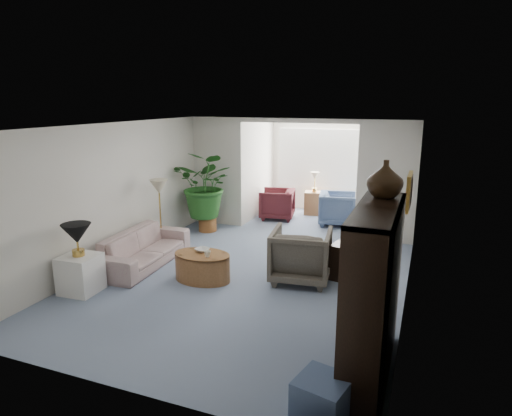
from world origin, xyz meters
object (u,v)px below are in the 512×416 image
at_px(coffee_bowl, 202,250).
at_px(cabinet_urn, 385,179).
at_px(ottoman, 322,397).
at_px(sunroom_table, 314,203).
at_px(sunroom_chair_maroon, 277,204).
at_px(coffee_table, 202,267).
at_px(floor_lamp, 159,187).
at_px(wingback_chair, 301,255).
at_px(framed_picture, 410,192).
at_px(coffee_cup, 207,254).
at_px(side_table_dark, 347,262).
at_px(plant_pot, 208,224).
at_px(table_lamp, 77,234).
at_px(sunroom_chair_blue, 337,209).
at_px(end_table, 81,274).
at_px(entertainment_cabinet, 373,293).
at_px(sofa, 144,248).

distance_m(coffee_bowl, cabinet_urn, 3.53).
bearing_deg(ottoman, sunroom_table, 104.68).
bearing_deg(cabinet_urn, sunroom_chair_maroon, 119.76).
bearing_deg(coffee_table, floor_lamp, 143.43).
height_order(coffee_bowl, cabinet_urn, cabinet_urn).
distance_m(coffee_bowl, wingback_chair, 1.62).
xyz_separation_m(framed_picture, coffee_bowl, (-3.16, 0.04, -1.22)).
bearing_deg(coffee_cup, side_table_dark, 25.33).
relative_size(floor_lamp, coffee_cup, 3.33).
distance_m(side_table_dark, plant_pot, 3.80).
bearing_deg(table_lamp, plant_pot, 85.31).
relative_size(sunroom_chair_blue, sunroom_table, 1.43).
relative_size(plant_pot, sunroom_chair_blue, 0.47).
xyz_separation_m(floor_lamp, coffee_table, (1.51, -1.12, -1.02)).
height_order(wingback_chair, sunroom_table, wingback_chair).
bearing_deg(sunroom_chair_maroon, cabinet_urn, 19.72).
distance_m(cabinet_urn, plant_pot, 5.79).
xyz_separation_m(side_table_dark, cabinet_urn, (0.67, -1.96, 1.75)).
distance_m(side_table_dark, ottoman, 3.36).
height_order(coffee_bowl, plant_pot, coffee_bowl).
xyz_separation_m(coffee_bowl, side_table_dark, (2.25, 0.77, -0.18)).
bearing_deg(coffee_table, framed_picture, 1.04).
distance_m(sunroom_chair_maroon, sunroom_table, 1.06).
bearing_deg(plant_pot, sunroom_table, 51.41).
distance_m(end_table, cabinet_urn, 4.73).
distance_m(framed_picture, sunroom_chair_blue, 4.60).
bearing_deg(sunroom_table, plant_pot, -128.59).
xyz_separation_m(wingback_chair, ottoman, (1.07, -3.04, -0.25)).
bearing_deg(sunroom_chair_blue, sunroom_chair_maroon, 79.95).
relative_size(coffee_table, coffee_bowl, 4.25).
relative_size(wingback_chair, sunroom_chair_maroon, 1.17).
distance_m(coffee_bowl, entertainment_cabinet, 3.41).
height_order(coffee_table, coffee_cup, coffee_cup).
xyz_separation_m(entertainment_cabinet, sunroom_chair_maroon, (-2.98, 5.71, -0.55)).
distance_m(cabinet_urn, sunroom_chair_blue, 5.67).
relative_size(end_table, entertainment_cabinet, 0.32).
height_order(framed_picture, sofa, framed_picture).
bearing_deg(coffee_cup, coffee_bowl, 135.00).
height_order(cabinet_urn, sunroom_chair_maroon, cabinet_urn).
bearing_deg(sofa, table_lamp, 168.41).
height_order(coffee_bowl, sunroom_chair_blue, sunroom_chair_blue).
height_order(ottoman, plant_pot, ottoman).
bearing_deg(wingback_chair, sunroom_chair_maroon, -73.24).
bearing_deg(coffee_table, cabinet_urn, -20.83).
distance_m(end_table, sunroom_chair_maroon, 5.40).
height_order(cabinet_urn, sunroom_table, cabinet_urn).
bearing_deg(coffee_cup, sofa, 166.35).
distance_m(coffee_cup, sunroom_table, 5.00).
height_order(framed_picture, wingback_chair, framed_picture).
distance_m(end_table, wingback_chair, 3.45).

